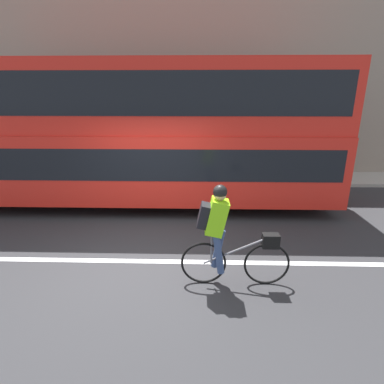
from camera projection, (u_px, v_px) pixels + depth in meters
ground_plane at (143, 258)px, 5.65m from camera, size 80.00×80.00×0.00m
road_center_line at (142, 261)px, 5.54m from camera, size 50.00×0.14×0.01m
sidewalk_curb at (171, 178)px, 10.97m from camera, size 60.00×1.72×0.11m
building_facade at (171, 61)px, 10.68m from camera, size 60.00×0.30×8.23m
bus at (142, 129)px, 7.88m from camera, size 10.05×2.50×3.73m
cyclist_on_bike at (225, 233)px, 4.62m from camera, size 1.74×0.32×1.68m
trash_bin at (223, 163)px, 10.67m from camera, size 0.55×0.55×1.03m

